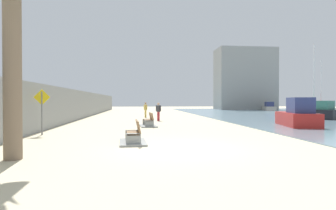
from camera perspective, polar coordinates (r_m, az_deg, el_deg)
The scene contains 12 objects.
ground_plane at distance 28.58m, azimuth -3.17°, elevation -2.77°, with size 120.00×120.00×0.00m, color beige.
seawall at distance 29.12m, azimuth -18.08°, elevation 0.02°, with size 0.80×64.00×2.81m, color gray.
bench_near at distance 11.98m, azimuth -7.14°, elevation -6.68°, with size 1.21×2.16×0.98m.
bench_far at distance 19.62m, azimuth -4.05°, elevation -3.74°, with size 1.28×2.19×0.98m.
person_walking at distance 25.09m, azimuth -1.98°, elevation -1.08°, with size 0.46×0.33×1.65m.
person_standing at distance 30.23m, azimuth -4.64°, elevation -0.75°, with size 0.37×0.43×1.66m.
boat_distant at distance 44.63m, azimuth 29.09°, elevation -0.76°, with size 3.59×6.87×7.55m.
boat_far_left at distance 56.80m, azimuth 19.94°, elevation -0.40°, with size 3.97×7.66×1.60m.
boat_mid_bay at distance 30.94m, azimuth 28.29°, elevation -1.23°, with size 3.30×4.48×7.43m.
boat_far_right at distance 21.50m, azimuth 25.10°, elevation -2.00°, with size 2.84×4.78×2.00m.
pedestrian_sign at distance 16.14m, azimuth -24.49°, elevation -0.27°, with size 0.85×0.08×2.42m.
harbor_building at distance 60.94m, azimuth 15.52°, elevation 5.12°, with size 12.00×6.00×12.77m, color gray.
Camera 1 is at (-1.47, -10.49, 1.80)m, focal length 29.65 mm.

